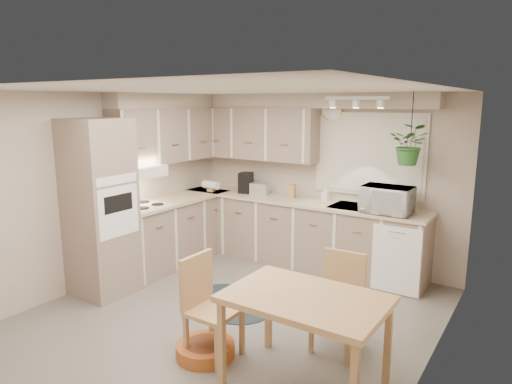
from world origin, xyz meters
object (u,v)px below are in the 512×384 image
(dining_table, at_px, (304,342))
(chair_left, at_px, (214,308))
(pet_bed, at_px, (205,350))
(braided_rug, at_px, (230,302))
(chair_back, at_px, (337,304))
(microwave, at_px, (387,197))

(dining_table, relative_size, chair_left, 1.33)
(dining_table, distance_m, pet_bed, 1.02)
(dining_table, bearing_deg, pet_bed, -174.57)
(dining_table, height_order, braided_rug, dining_table)
(chair_back, bearing_deg, pet_bed, 36.20)
(chair_left, xyz_separation_m, microwave, (0.74, 2.48, 0.68))
(chair_left, bearing_deg, microwave, 163.85)
(pet_bed, distance_m, microwave, 2.87)
(chair_left, bearing_deg, dining_table, 93.71)
(braided_rug, bearing_deg, dining_table, -33.16)
(chair_left, distance_m, chair_back, 1.13)
(dining_table, relative_size, microwave, 2.08)
(chair_back, distance_m, microwave, 1.89)
(chair_back, bearing_deg, chair_left, 36.87)
(chair_back, relative_size, microwave, 1.51)
(microwave, bearing_deg, dining_table, -86.36)
(dining_table, bearing_deg, braided_rug, 146.84)
(dining_table, height_order, chair_back, chair_back)
(chair_back, height_order, pet_bed, chair_back)
(microwave, bearing_deg, chair_back, -85.51)
(dining_table, xyz_separation_m, pet_bed, (-0.96, -0.09, -0.33))
(chair_back, height_order, braided_rug, chair_back)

